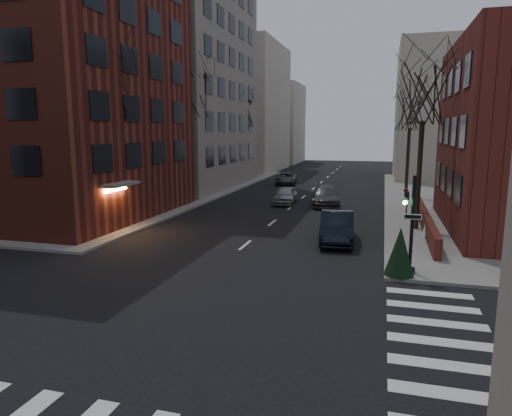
% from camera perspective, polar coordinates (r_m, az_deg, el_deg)
% --- Properties ---
extents(ground, '(160.00, 160.00, 0.00)m').
position_cam_1_polar(ground, '(13.54, -17.03, -16.75)').
color(ground, black).
rests_on(ground, ground).
extents(sidewalk_far_left, '(44.00, 44.00, 0.15)m').
position_cam_1_polar(sidewalk_far_left, '(54.06, -25.98, 2.55)').
color(sidewalk_far_left, gray).
rests_on(sidewalk_far_left, ground).
extents(building_left_brick, '(15.00, 15.00, 18.00)m').
position_cam_1_polar(building_left_brick, '(34.83, -25.00, 13.91)').
color(building_left_brick, maroon).
rests_on(building_left_brick, ground).
extents(building_left_tan, '(18.00, 18.00, 28.00)m').
position_cam_1_polar(building_left_tan, '(50.75, -13.25, 18.65)').
color(building_left_tan, gray).
rests_on(building_left_tan, ground).
extents(low_wall_right, '(0.35, 16.00, 1.00)m').
position_cam_1_polar(low_wall_right, '(29.69, 20.24, -1.12)').
color(low_wall_right, maroon).
rests_on(low_wall_right, sidewalk_far_right).
extents(building_distant_la, '(14.00, 16.00, 18.00)m').
position_cam_1_polar(building_distant_la, '(68.72, -2.94, 12.31)').
color(building_distant_la, '#BCB49F').
rests_on(building_distant_la, ground).
extents(building_distant_ra, '(14.00, 14.00, 16.00)m').
position_cam_1_polar(building_distant_ra, '(60.70, 23.85, 10.89)').
color(building_distant_ra, '#BCB49F').
rests_on(building_distant_ra, ground).
extents(building_distant_lb, '(10.00, 12.00, 14.00)m').
position_cam_1_polar(building_distant_lb, '(84.46, 2.11, 10.48)').
color(building_distant_lb, '#BCB49F').
rests_on(building_distant_lb, ground).
extents(traffic_signal, '(0.76, 0.44, 4.00)m').
position_cam_1_polar(traffic_signal, '(19.56, 18.71, -2.68)').
color(traffic_signal, black).
rests_on(traffic_signal, sidewalk_far_right).
extents(tree_left_a, '(4.18, 4.18, 10.26)m').
position_cam_1_polar(tree_left_a, '(28.81, -17.74, 14.34)').
color(tree_left_a, '#2D231C').
rests_on(tree_left_a, sidewalk_far_left).
extents(tree_left_b, '(4.40, 4.40, 10.80)m').
position_cam_1_polar(tree_left_b, '(39.43, -7.93, 13.99)').
color(tree_left_b, '#2D231C').
rests_on(tree_left_b, sidewalk_far_left).
extents(tree_left_c, '(3.96, 3.96, 9.72)m').
position_cam_1_polar(tree_left_c, '(52.51, -1.68, 12.04)').
color(tree_left_c, '#2D231C').
rests_on(tree_left_c, sidewalk_far_left).
extents(tree_right_a, '(3.96, 3.96, 9.72)m').
position_cam_1_polar(tree_right_a, '(28.26, 20.27, 13.41)').
color(tree_right_a, '#2D231C').
rests_on(tree_right_a, sidewalk_far_right).
extents(tree_right_b, '(3.74, 3.74, 9.18)m').
position_cam_1_polar(tree_right_b, '(42.19, 18.75, 11.49)').
color(tree_right_b, '#2D231C').
rests_on(tree_right_b, sidewalk_far_right).
extents(streetlamp_near, '(0.36, 0.36, 6.28)m').
position_cam_1_polar(streetlamp_near, '(35.47, -9.44, 6.88)').
color(streetlamp_near, black).
rests_on(streetlamp_near, sidewalk_far_left).
extents(streetlamp_far, '(0.36, 0.36, 6.28)m').
position_cam_1_polar(streetlamp_far, '(54.24, -0.42, 7.96)').
color(streetlamp_far, black).
rests_on(streetlamp_far, sidewalk_far_left).
extents(parked_sedan, '(2.14, 5.00, 1.60)m').
position_cam_1_polar(parked_sedan, '(24.74, 10.06, -2.39)').
color(parked_sedan, black).
rests_on(parked_sedan, ground).
extents(car_lane_silver, '(1.96, 4.22, 1.40)m').
position_cam_1_polar(car_lane_silver, '(37.09, 3.68, 1.62)').
color(car_lane_silver, '#999A9E').
rests_on(car_lane_silver, ground).
extents(car_lane_gray, '(2.73, 5.36, 1.49)m').
position_cam_1_polar(car_lane_gray, '(36.56, 8.69, 1.48)').
color(car_lane_gray, '#3C3D41').
rests_on(car_lane_gray, ground).
extents(car_lane_far, '(2.68, 4.80, 1.27)m').
position_cam_1_polar(car_lane_far, '(50.41, 3.80, 3.70)').
color(car_lane_far, '#424248').
rests_on(car_lane_far, ground).
extents(sandwich_board, '(0.44, 0.56, 0.80)m').
position_cam_1_polar(sandwich_board, '(26.61, 20.72, -2.57)').
color(sandwich_board, white).
rests_on(sandwich_board, sidewalk_far_right).
extents(evergreen_shrub, '(1.55, 1.55, 1.97)m').
position_cam_1_polar(evergreen_shrub, '(19.24, 17.54, -5.19)').
color(evergreen_shrub, black).
rests_on(evergreen_shrub, sidewalk_far_right).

